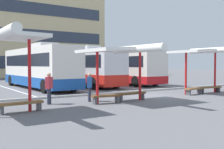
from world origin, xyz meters
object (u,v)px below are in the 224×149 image
Objects in this scene: bench_2 at (106,97)px; bench_1 at (21,105)px; waiting_shelter_2 at (205,51)px; bench_5 at (210,88)px; coach_bus_1 at (80,68)px; coach_bus_2 at (117,67)px; waiting_passenger_0 at (89,85)px; coach_bus_0 at (38,68)px; bench_3 at (131,94)px; waiting_shelter_1 at (123,51)px; bench_4 at (194,90)px; waiting_passenger_2 at (49,86)px.

bench_1 is at bearing -176.82° from bench_2.
bench_5 is (0.90, 0.18, -2.60)m from waiting_shelter_2.
waiting_shelter_2 is at bearing -168.56° from bench_5.
bench_5 is (9.01, 0.31, 0.01)m from bench_2.
coach_bus_1 reaches higher than bench_1.
coach_bus_1 is 2.61× the size of waiting_shelter_2.
coach_bus_2 reaches higher than waiting_passenger_0.
coach_bus_2 is at bearing 4.72° from coach_bus_1.
bench_2 is 8.52m from waiting_shelter_2.
waiting_shelter_2 is (8.05, -10.78, 1.20)m from coach_bus_0.
bench_1 is (-8.80, -11.76, -1.37)m from coach_bus_1.
coach_bus_0 is 12.11m from bench_1.
bench_3 is 0.41× the size of waiting_shelter_2.
bench_4 is (6.31, 0.48, -2.44)m from waiting_shelter_1.
coach_bus_2 is 6.52× the size of bench_3.
coach_bus_1 is 12.29m from waiting_passenger_2.
waiting_shelter_2 reaches higher than waiting_passenger_2.
bench_4 is 1.08× the size of waiting_passenger_0.
waiting_shelter_1 is at bearing -47.87° from waiting_passenger_0.
waiting_passenger_0 is (-9.36, -10.74, -0.85)m from coach_bus_2.
bench_3 is at bearing 179.38° from waiting_shelter_2.
coach_bus_2 is at bearing 48.92° from waiting_passenger_0.
waiting_shelter_1 is 1.09× the size of waiting_shelter_2.
coach_bus_1 is 6.18× the size of bench_1.
bench_1 is 12.84m from waiting_shelter_2.
coach_bus_2 is 7.90× the size of waiting_passenger_0.
coach_bus_1 is 11.70m from bench_4.
coach_bus_0 reaches higher than bench_4.
bench_3 is at bearing -179.48° from bench_4.
coach_bus_1 is 7.35× the size of waiting_passenger_2.
waiting_shelter_2 is 10.96m from waiting_passenger_2.
waiting_shelter_2 is 2.92× the size of waiting_passenger_0.
waiting_passenger_0 is 0.96× the size of waiting_passenger_2.
waiting_shelter_2 is at bearing -94.30° from coach_bus_2.
bench_1 is at bearing -178.29° from waiting_shelter_2.
bench_1 and bench_2 have the same top height.
waiting_passenger_2 is at bearing 164.84° from bench_3.
bench_4 is (11.67, 0.49, -0.01)m from bench_1.
coach_bus_0 is 2.40× the size of waiting_shelter_1.
bench_2 is (-0.06, -10.90, -1.41)m from coach_bus_0.
bench_1 is 4.36m from waiting_passenger_0.
bench_2 and bench_3 have the same top height.
bench_3 and bench_5 have the same top height.
coach_bus_1 is 7.03× the size of bench_4.
bench_2 is at bearing -173.79° from bench_3.
bench_3 is at bearing -102.68° from coach_bus_1.
waiting_passenger_0 reaches higher than bench_1.
waiting_shelter_1 is 8.49m from bench_5.
bench_4 is at bearing -177.94° from bench_5.
bench_1 is at bearing -177.63° from bench_5.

